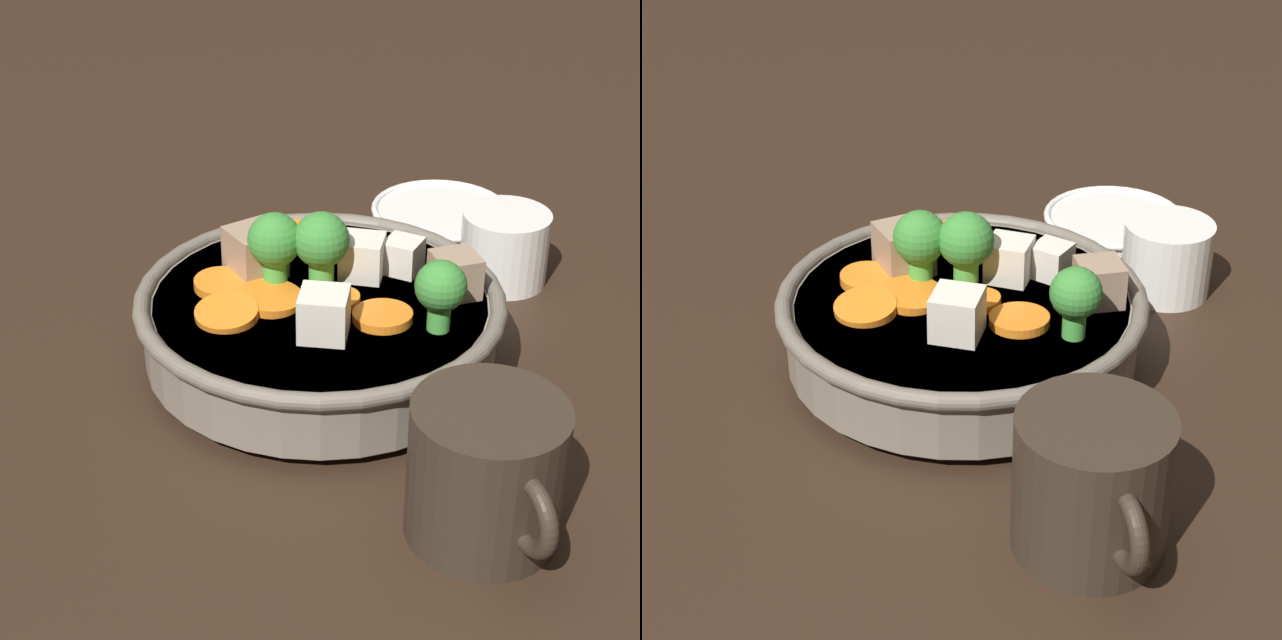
# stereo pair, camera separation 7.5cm
# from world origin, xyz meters

# --- Properties ---
(ground_plane) EXTENTS (3.00, 3.00, 0.00)m
(ground_plane) POSITION_xyz_m (0.00, 0.00, 0.00)
(ground_plane) COLOR black
(stirfry_bowl) EXTENTS (0.26, 0.26, 0.11)m
(stirfry_bowl) POSITION_xyz_m (-0.00, 0.00, 0.04)
(stirfry_bowl) COLOR slate
(stirfry_bowl) RESTS_ON ground_plane
(side_saucer) EXTENTS (0.13, 0.13, 0.01)m
(side_saucer) POSITION_xyz_m (-0.18, 0.19, 0.01)
(side_saucer) COLOR white
(side_saucer) RESTS_ON ground_plane
(tea_cup) EXTENTS (0.07, 0.07, 0.06)m
(tea_cup) POSITION_xyz_m (-0.06, 0.18, 0.03)
(tea_cup) COLOR white
(tea_cup) RESTS_ON ground_plane
(dark_mug) EXTENTS (0.11, 0.09, 0.09)m
(dark_mug) POSITION_xyz_m (0.20, 0.02, 0.04)
(dark_mug) COLOR #33281E
(dark_mug) RESTS_ON ground_plane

